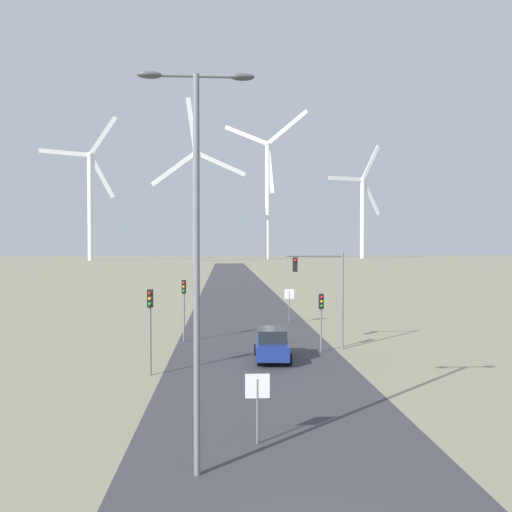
# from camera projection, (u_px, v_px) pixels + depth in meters

# --- Properties ---
(road_surface) EXTENTS (10.00, 240.00, 0.01)m
(road_surface) POSITION_uv_depth(u_px,v_px,m) (240.00, 301.00, 57.57)
(road_surface) COLOR #38383D
(road_surface) RESTS_ON ground
(streetlamp) EXTENTS (3.26, 0.32, 11.31)m
(streetlamp) POSITION_uv_depth(u_px,v_px,m) (197.00, 229.00, 13.94)
(streetlamp) COLOR slate
(streetlamp) RESTS_ON ground
(stop_sign_near) EXTENTS (0.81, 0.07, 2.31)m
(stop_sign_near) POSITION_uv_depth(u_px,v_px,m) (257.00, 395.00, 16.27)
(stop_sign_near) COLOR slate
(stop_sign_near) RESTS_ON ground
(stop_sign_far) EXTENTS (0.81, 0.07, 2.85)m
(stop_sign_far) POSITION_uv_depth(u_px,v_px,m) (289.00, 300.00, 41.17)
(stop_sign_far) COLOR slate
(stop_sign_far) RESTS_ON ground
(traffic_light_post_near_left) EXTENTS (0.28, 0.33, 4.30)m
(traffic_light_post_near_left) POSITION_uv_depth(u_px,v_px,m) (150.00, 313.00, 24.83)
(traffic_light_post_near_left) COLOR slate
(traffic_light_post_near_left) RESTS_ON ground
(traffic_light_post_near_right) EXTENTS (0.28, 0.34, 3.54)m
(traffic_light_post_near_right) POSITION_uv_depth(u_px,v_px,m) (321.00, 309.00, 30.30)
(traffic_light_post_near_right) COLOR slate
(traffic_light_post_near_right) RESTS_ON ground
(traffic_light_post_mid_left) EXTENTS (0.28, 0.34, 4.16)m
(traffic_light_post_mid_left) POSITION_uv_depth(u_px,v_px,m) (184.00, 297.00, 33.52)
(traffic_light_post_mid_left) COLOR slate
(traffic_light_post_mid_left) RESTS_ON ground
(traffic_light_mast_overhead) EXTENTS (3.59, 0.35, 6.10)m
(traffic_light_mast_overhead) POSITION_uv_depth(u_px,v_px,m) (324.00, 281.00, 31.04)
(traffic_light_mast_overhead) COLOR slate
(traffic_light_mast_overhead) RESTS_ON ground
(car_approaching) EXTENTS (2.11, 4.23, 1.83)m
(car_approaching) POSITION_uv_depth(u_px,v_px,m) (272.00, 344.00, 28.10)
(car_approaching) COLOR navy
(car_approaching) RESTS_ON ground
(wind_turbine_far_left) EXTENTS (30.31, 8.31, 61.76)m
(wind_turbine_far_left) POSITION_uv_depth(u_px,v_px,m) (90.00, 195.00, 210.25)
(wind_turbine_far_left) COLOR white
(wind_turbine_far_left) RESTS_ON ground
(wind_turbine_left) EXTENTS (38.40, 6.76, 66.09)m
(wind_turbine_left) POSITION_uv_depth(u_px,v_px,m) (196.00, 193.00, 202.56)
(wind_turbine_left) COLOR white
(wind_turbine_left) RESTS_ON ground
(wind_turbine_center) EXTENTS (37.48, 16.00, 67.52)m
(wind_turbine_center) POSITION_uv_depth(u_px,v_px,m) (268.00, 188.00, 230.56)
(wind_turbine_center) COLOR white
(wind_turbine_center) RESTS_ON ground
(wind_turbine_right) EXTENTS (28.15, 11.66, 55.63)m
(wind_turbine_right) POSITION_uv_depth(u_px,v_px,m) (362.00, 208.00, 241.67)
(wind_turbine_right) COLOR white
(wind_turbine_right) RESTS_ON ground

